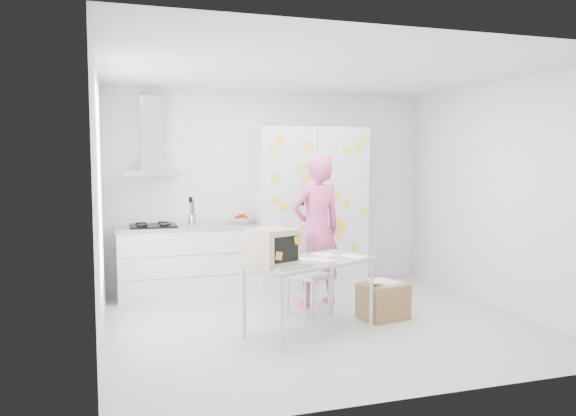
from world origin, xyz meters
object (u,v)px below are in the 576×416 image
object	(u,v)px
person	(316,230)
cardboard_box	(383,301)
desk	(287,254)
chair	(303,268)

from	to	relation	value
person	cardboard_box	world-z (taller)	person
person	desk	distance (m)	1.29
person	cardboard_box	bearing A→B (deg)	113.56
person	cardboard_box	xyz separation A→B (m)	(0.51, -0.78, -0.72)
person	chair	size ratio (longest dim) A/B	1.96
chair	desk	bearing A→B (deg)	-154.76
person	cardboard_box	size ratio (longest dim) A/B	3.34
chair	cardboard_box	distance (m)	0.96
person	desk	bearing A→B (deg)	47.24
chair	cardboard_box	bearing A→B (deg)	-65.25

